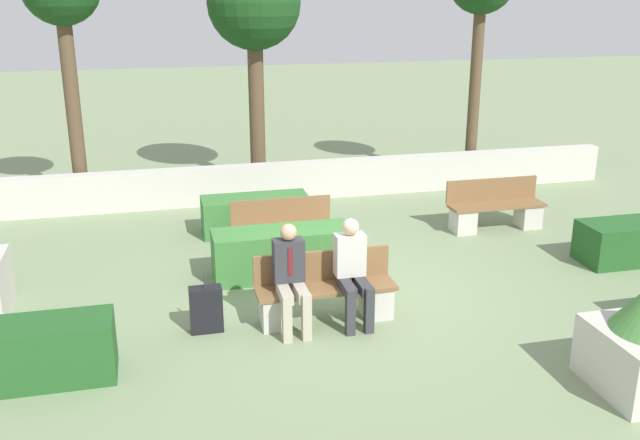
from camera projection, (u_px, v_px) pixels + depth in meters
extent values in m
plane|color=gray|center=(336.00, 291.00, 10.03)|extent=(60.00, 60.00, 0.00)
cube|color=beige|center=(276.00, 182.00, 14.18)|extent=(14.26, 0.30, 0.75)
cube|color=brown|center=(326.00, 289.00, 9.01)|extent=(1.79, 0.44, 0.05)
cube|color=brown|center=(322.00, 265.00, 9.16)|extent=(1.79, 0.04, 0.40)
cube|color=beige|center=(275.00, 311.00, 8.93)|extent=(0.36, 0.40, 0.41)
cube|color=beige|center=(376.00, 300.00, 9.23)|extent=(0.36, 0.40, 0.41)
cube|color=brown|center=(284.00, 228.00, 11.27)|extent=(1.63, 0.44, 0.05)
cube|color=brown|center=(281.00, 210.00, 11.42)|extent=(1.63, 0.04, 0.40)
cube|color=beige|center=(248.00, 245.00, 11.21)|extent=(0.36, 0.40, 0.41)
cube|color=beige|center=(320.00, 239.00, 11.47)|extent=(0.36, 0.40, 0.41)
cube|color=brown|center=(497.00, 205.00, 12.43)|extent=(1.71, 0.44, 0.05)
cube|color=brown|center=(492.00, 189.00, 12.59)|extent=(1.71, 0.04, 0.40)
cube|color=beige|center=(463.00, 221.00, 12.36)|extent=(0.36, 0.40, 0.41)
cube|color=beige|center=(528.00, 216.00, 12.65)|extent=(0.36, 0.40, 0.41)
cube|color=#B2A893|center=(285.00, 293.00, 8.66)|extent=(0.14, 0.46, 0.13)
cube|color=#B2A893|center=(301.00, 292.00, 8.70)|extent=(0.14, 0.46, 0.13)
cube|color=#B2A893|center=(287.00, 319.00, 8.51)|extent=(0.11, 0.11, 0.59)
cube|color=#B2A893|center=(307.00, 317.00, 8.57)|extent=(0.11, 0.11, 0.59)
cube|color=#333338|center=(288.00, 260.00, 8.80)|extent=(0.38, 0.22, 0.54)
sphere|color=tan|center=(288.00, 232.00, 8.66)|extent=(0.21, 0.21, 0.21)
cube|color=maroon|center=(290.00, 262.00, 8.68)|extent=(0.06, 0.01, 0.35)
cube|color=#333338|center=(347.00, 287.00, 8.83)|extent=(0.14, 0.46, 0.13)
cube|color=#333338|center=(362.00, 286.00, 8.88)|extent=(0.14, 0.46, 0.13)
cube|color=#333338|center=(350.00, 312.00, 8.69)|extent=(0.11, 0.11, 0.59)
cube|color=#333338|center=(369.00, 310.00, 8.74)|extent=(0.11, 0.11, 0.59)
cube|color=beige|center=(350.00, 255.00, 8.97)|extent=(0.38, 0.22, 0.54)
sphere|color=beige|center=(351.00, 227.00, 8.84)|extent=(0.21, 0.21, 0.21)
cube|color=#235623|center=(48.00, 351.00, 7.68)|extent=(1.41, 0.64, 0.68)
cube|color=#3D7A38|center=(256.00, 214.00, 12.36)|extent=(1.84, 0.71, 0.63)
cube|color=#3D7A38|center=(282.00, 253.00, 10.46)|extent=(2.03, 0.69, 0.71)
cube|color=black|center=(206.00, 309.00, 8.78)|extent=(0.40, 0.20, 0.59)
cylinder|color=#333338|center=(205.00, 280.00, 8.66)|extent=(0.02, 0.02, 0.20)
cylinder|color=brown|center=(74.00, 111.00, 13.31)|extent=(0.28, 0.28, 3.71)
cylinder|color=brown|center=(257.00, 110.00, 14.87)|extent=(0.32, 0.32, 3.26)
sphere|color=#194219|center=(254.00, 2.00, 14.20)|extent=(1.88, 1.88, 1.88)
cylinder|color=brown|center=(474.00, 94.00, 15.08)|extent=(0.24, 0.24, 3.84)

